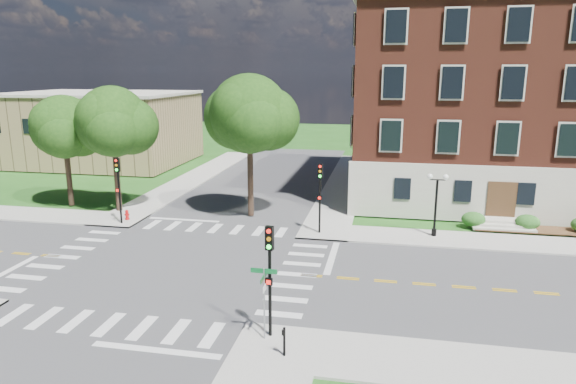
% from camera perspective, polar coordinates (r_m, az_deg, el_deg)
% --- Properties ---
extents(ground, '(160.00, 160.00, 0.00)m').
position_cam_1_polar(ground, '(30.61, -12.51, -7.98)').
color(ground, '#1F5016').
rests_on(ground, ground).
extents(road_ew, '(90.00, 12.00, 0.01)m').
position_cam_1_polar(road_ew, '(30.61, -12.51, -7.97)').
color(road_ew, '#3D3D3F').
rests_on(road_ew, ground).
extents(road_ns, '(12.00, 90.00, 0.01)m').
position_cam_1_polar(road_ns, '(30.61, -12.51, -7.96)').
color(road_ns, '#3D3D3F').
rests_on(road_ns, ground).
extents(sidewalk_ne, '(34.00, 34.00, 0.12)m').
position_cam_1_polar(sidewalk_ne, '(42.96, 15.50, -1.82)').
color(sidewalk_ne, '#9E9B93').
rests_on(sidewalk_ne, ground).
extents(sidewalk_nw, '(34.00, 34.00, 0.12)m').
position_cam_1_polar(sidewalk_nw, '(50.70, -21.65, 0.01)').
color(sidewalk_nw, '#9E9B93').
rests_on(sidewalk_nw, ground).
extents(crosswalk_east, '(2.20, 10.20, 0.02)m').
position_cam_1_polar(crosswalk_east, '(28.62, 1.01, -9.19)').
color(crosswalk_east, silver).
rests_on(crosswalk_east, ground).
extents(stop_bar_east, '(0.40, 5.50, 0.00)m').
position_cam_1_polar(stop_bar_east, '(31.18, 4.91, -7.29)').
color(stop_bar_east, silver).
rests_on(stop_bar_east, ground).
extents(main_building, '(30.60, 22.40, 16.50)m').
position_cam_1_polar(main_building, '(49.61, 25.65, 9.06)').
color(main_building, '#BBB3A5').
rests_on(main_building, ground).
extents(secondary_building, '(20.40, 15.40, 8.30)m').
position_cam_1_polar(secondary_building, '(65.76, -20.06, 6.77)').
color(secondary_building, '#957C52').
rests_on(secondary_building, ground).
extents(tree_b, '(5.05, 5.05, 8.99)m').
position_cam_1_polar(tree_b, '(44.90, -23.64, 6.63)').
color(tree_b, black).
rests_on(tree_b, ground).
extents(tree_c, '(5.44, 5.44, 9.74)m').
position_cam_1_polar(tree_c, '(41.76, -18.91, 7.39)').
color(tree_c, black).
rests_on(tree_c, ground).
extents(tree_d, '(5.86, 5.86, 10.66)m').
position_cam_1_polar(tree_d, '(38.14, -4.32, 8.62)').
color(tree_d, black).
rests_on(tree_d, ground).
extents(traffic_signal_se, '(0.35, 0.40, 4.80)m').
position_cam_1_polar(traffic_signal_se, '(21.10, -2.05, -8.34)').
color(traffic_signal_se, black).
rests_on(traffic_signal_se, ground).
extents(traffic_signal_ne, '(0.32, 0.35, 4.80)m').
position_cam_1_polar(traffic_signal_ne, '(34.55, 3.58, 0.33)').
color(traffic_signal_ne, black).
rests_on(traffic_signal_ne, ground).
extents(traffic_signal_nw, '(0.33, 0.37, 4.80)m').
position_cam_1_polar(traffic_signal_nw, '(38.64, -18.33, 1.07)').
color(traffic_signal_nw, black).
rests_on(traffic_signal_nw, ground).
extents(twin_lamp_west, '(1.36, 0.36, 4.23)m').
position_cam_1_polar(twin_lamp_west, '(35.37, 16.13, -0.98)').
color(twin_lamp_west, black).
rests_on(twin_lamp_west, ground).
extents(street_sign_pole, '(1.10, 1.10, 3.10)m').
position_cam_1_polar(street_sign_pole, '(21.22, -2.65, -10.79)').
color(street_sign_pole, gray).
rests_on(street_sign_pole, ground).
extents(push_button_post, '(0.14, 0.21, 1.20)m').
position_cam_1_polar(push_button_post, '(20.70, -0.43, -16.12)').
color(push_button_post, black).
rests_on(push_button_post, ground).
extents(fire_hydrant, '(0.35, 0.35, 0.75)m').
position_cam_1_polar(fire_hydrant, '(40.03, -17.45, -2.46)').
color(fire_hydrant, '#B60E0E').
rests_on(fire_hydrant, ground).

